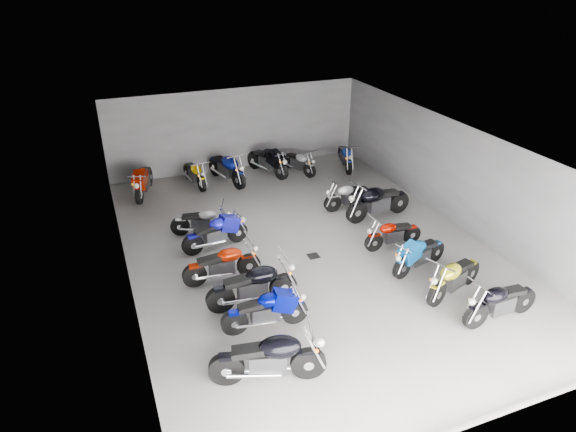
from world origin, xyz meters
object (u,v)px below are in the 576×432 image
(motorcycle_left_f, at_px, (202,221))
(motorcycle_back_c, at_px, (227,168))
(drain_grate, at_px, (313,256))
(motorcycle_back_e, at_px, (298,162))
(motorcycle_left_a, at_px, (269,358))
(motorcycle_back_f, at_px, (345,156))
(motorcycle_back_d, at_px, (268,161))
(motorcycle_right_d, at_px, (393,234))
(motorcycle_back_a, at_px, (143,181))
(motorcycle_right_c, at_px, (419,254))
(motorcycle_left_d, at_px, (223,264))
(motorcycle_left_e, at_px, (216,233))
(motorcycle_right_a, at_px, (500,302))
(motorcycle_right_b, at_px, (454,277))
(motorcycle_back_b, at_px, (195,173))
(motorcycle_right_e, at_px, (378,202))
(motorcycle_left_b, at_px, (266,310))
(motorcycle_right_f, at_px, (350,196))
(motorcycle_left_c, at_px, (254,286))

(motorcycle_left_f, distance_m, motorcycle_back_c, 4.13)
(drain_grate, relative_size, motorcycle_back_e, 0.17)
(motorcycle_left_a, height_order, motorcycle_back_f, motorcycle_left_a)
(motorcycle_back_d, bearing_deg, motorcycle_right_d, 80.83)
(motorcycle_left_a, distance_m, motorcycle_back_a, 10.24)
(drain_grate, height_order, motorcycle_right_c, motorcycle_right_c)
(motorcycle_left_f, distance_m, motorcycle_back_a, 3.91)
(motorcycle_left_d, xyz_separation_m, motorcycle_back_d, (3.59, 6.60, 0.05))
(motorcycle_left_e, distance_m, motorcycle_right_a, 7.74)
(motorcycle_right_b, bearing_deg, motorcycle_back_d, -9.88)
(motorcycle_right_c, bearing_deg, motorcycle_right_b, 169.81)
(motorcycle_left_e, height_order, motorcycle_back_d, motorcycle_back_d)
(motorcycle_back_b, bearing_deg, motorcycle_back_f, 166.53)
(motorcycle_left_f, bearing_deg, motorcycle_right_a, 59.95)
(drain_grate, bearing_deg, motorcycle_right_d, -8.66)
(motorcycle_left_e, xyz_separation_m, motorcycle_back_e, (4.47, 4.55, -0.03))
(motorcycle_right_e, distance_m, motorcycle_back_e, 4.64)
(motorcycle_left_b, relative_size, motorcycle_left_d, 0.97)
(motorcycle_left_a, xyz_separation_m, motorcycle_right_a, (5.60, -0.14, -0.06))
(motorcycle_left_d, bearing_deg, motorcycle_left_a, -0.24)
(motorcycle_right_a, relative_size, motorcycle_right_e, 0.88)
(motorcycle_right_c, bearing_deg, motorcycle_left_d, 57.89)
(motorcycle_right_d, bearing_deg, motorcycle_left_f, 60.11)
(motorcycle_right_d, relative_size, motorcycle_back_d, 0.85)
(motorcycle_right_f, bearing_deg, motorcycle_right_b, -179.75)
(motorcycle_back_c, bearing_deg, motorcycle_back_f, 160.55)
(drain_grate, bearing_deg, motorcycle_right_a, -56.13)
(motorcycle_right_b, relative_size, motorcycle_right_d, 1.11)
(motorcycle_left_e, relative_size, motorcycle_back_f, 1.01)
(motorcycle_left_a, height_order, motorcycle_right_f, motorcycle_left_a)
(motorcycle_left_a, xyz_separation_m, motorcycle_back_e, (4.82, 10.09, -0.10))
(motorcycle_back_b, bearing_deg, motorcycle_back_e, 167.24)
(motorcycle_right_d, height_order, motorcycle_right_f, motorcycle_right_f)
(motorcycle_right_f, bearing_deg, drain_grate, 134.74)
(drain_grate, height_order, motorcycle_right_e, motorcycle_right_e)
(motorcycle_left_e, relative_size, motorcycle_back_b, 1.03)
(motorcycle_left_d, bearing_deg, motorcycle_right_c, 75.19)
(motorcycle_left_c, height_order, motorcycle_right_f, motorcycle_left_c)
(motorcycle_right_e, distance_m, motorcycle_right_f, 1.08)
(motorcycle_right_a, bearing_deg, motorcycle_left_f, 36.48)
(motorcycle_left_b, relative_size, motorcycle_left_e, 0.99)
(drain_grate, height_order, motorcycle_left_f, motorcycle_left_f)
(motorcycle_right_b, bearing_deg, motorcycle_right_e, -25.10)
(motorcycle_left_d, bearing_deg, motorcycle_back_e, 144.05)
(motorcycle_right_e, bearing_deg, motorcycle_right_c, 163.93)
(motorcycle_left_a, relative_size, motorcycle_back_a, 1.05)
(motorcycle_right_a, height_order, motorcycle_back_b, motorcycle_right_a)
(motorcycle_left_f, bearing_deg, motorcycle_back_f, 137.80)
(motorcycle_right_d, bearing_deg, motorcycle_back_e, 2.06)
(motorcycle_back_f, bearing_deg, motorcycle_left_b, 67.86)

